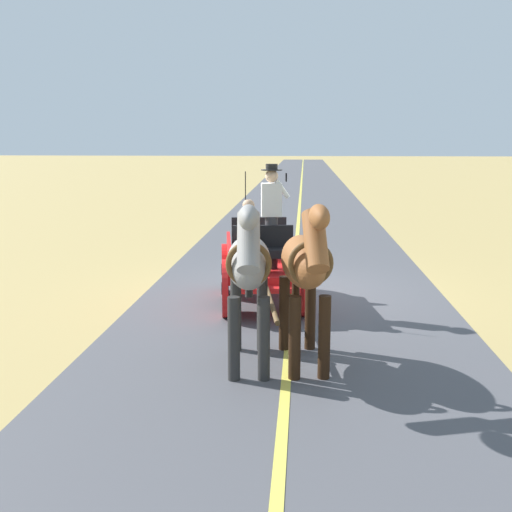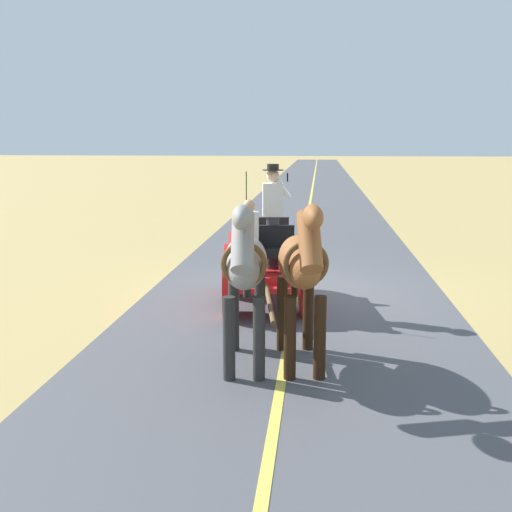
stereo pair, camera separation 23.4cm
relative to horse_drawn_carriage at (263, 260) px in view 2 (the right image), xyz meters
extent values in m
plane|color=tan|center=(-0.54, -1.02, -0.82)|extent=(200.00, 200.00, 0.00)
cube|color=#4C4C51|center=(-0.54, -1.02, -0.81)|extent=(5.68, 160.00, 0.01)
cube|color=#DBCC4C|center=(-0.54, -1.02, -0.81)|extent=(0.12, 160.00, 0.00)
cube|color=red|center=(0.01, -0.08, -0.16)|extent=(1.48, 2.34, 0.12)
cube|color=red|center=(-0.55, -0.16, 0.12)|extent=(0.34, 2.08, 0.44)
cube|color=red|center=(0.58, -0.01, 0.12)|extent=(0.34, 2.08, 0.44)
cube|color=red|center=(-0.15, 1.13, -0.26)|extent=(1.10, 0.38, 0.08)
cube|color=red|center=(0.17, -1.27, -0.34)|extent=(0.74, 0.29, 0.06)
cube|color=black|center=(-0.07, 0.52, 0.22)|extent=(1.06, 0.49, 0.14)
cube|color=black|center=(-0.04, 0.34, 0.44)|extent=(1.02, 0.22, 0.44)
cube|color=black|center=(0.08, -0.57, 0.22)|extent=(1.06, 0.49, 0.14)
cube|color=black|center=(0.10, -0.75, 0.44)|extent=(1.02, 0.22, 0.44)
cylinder|color=red|center=(-0.73, 0.59, -0.34)|extent=(0.23, 0.96, 0.96)
cylinder|color=black|center=(-0.73, 0.59, -0.34)|extent=(0.15, 0.23, 0.21)
cylinder|color=red|center=(0.56, 0.77, -0.34)|extent=(0.23, 0.96, 0.96)
cylinder|color=black|center=(0.56, 0.77, -0.34)|extent=(0.15, 0.23, 0.21)
cylinder|color=red|center=(-0.53, -0.93, -0.34)|extent=(0.23, 0.96, 0.96)
cylinder|color=black|center=(-0.53, -0.93, -0.34)|extent=(0.15, 0.23, 0.21)
cylinder|color=red|center=(0.76, -0.76, -0.34)|extent=(0.23, 0.96, 0.96)
cylinder|color=black|center=(0.76, -0.76, -0.34)|extent=(0.15, 0.23, 0.21)
cylinder|color=brown|center=(-0.28, 2.10, -0.21)|extent=(0.34, 1.99, 0.07)
cylinder|color=black|center=(0.23, 0.56, 0.92)|extent=(0.02, 0.02, 1.30)
cylinder|color=#2D2D33|center=(-0.18, 0.22, 0.35)|extent=(0.22, 0.22, 0.90)
cube|color=silver|center=(-0.18, 0.22, 1.08)|extent=(0.37, 0.26, 0.56)
sphere|color=beige|center=(-0.18, 0.22, 1.48)|extent=(0.22, 0.22, 0.22)
cylinder|color=black|center=(-0.18, 0.22, 1.58)|extent=(0.36, 0.36, 0.01)
cylinder|color=black|center=(-0.18, 0.22, 1.63)|extent=(0.20, 0.20, 0.10)
cylinder|color=silver|center=(-0.36, 0.24, 1.26)|extent=(0.27, 0.11, 0.32)
cube|color=black|center=(-0.42, 0.25, 1.46)|extent=(0.03, 0.07, 0.14)
cube|color=#2D2D33|center=(0.17, 0.67, 0.36)|extent=(0.32, 0.35, 0.14)
cube|color=silver|center=(0.18, 0.55, 0.67)|extent=(0.32, 0.24, 0.48)
sphere|color=tan|center=(0.18, 0.55, 1.02)|extent=(0.20, 0.20, 0.20)
ellipsoid|color=brown|center=(-0.74, 2.84, 0.55)|extent=(0.78, 1.63, 0.64)
cylinder|color=black|center=(-1.00, 3.36, -0.29)|extent=(0.15, 0.15, 1.05)
cylinder|color=black|center=(-0.64, 3.41, -0.29)|extent=(0.15, 0.15, 1.05)
cylinder|color=black|center=(-0.84, 2.28, -0.29)|extent=(0.15, 0.15, 1.05)
cylinder|color=black|center=(-0.48, 2.33, -0.29)|extent=(0.15, 0.15, 1.05)
cylinder|color=brown|center=(-0.86, 3.68, 0.95)|extent=(0.35, 0.68, 0.73)
ellipsoid|color=brown|center=(-0.89, 3.89, 1.26)|extent=(0.30, 0.57, 0.28)
cube|color=black|center=(-0.86, 3.66, 0.99)|extent=(0.13, 0.51, 0.56)
cylinder|color=black|center=(-0.63, 2.11, 0.25)|extent=(0.11, 0.11, 0.70)
torus|color=brown|center=(-0.82, 3.38, 0.63)|extent=(0.55, 0.15, 0.55)
ellipsoid|color=gray|center=(-0.04, 2.94, 0.55)|extent=(0.69, 1.60, 0.64)
cylinder|color=#272726|center=(-0.26, 3.47, -0.29)|extent=(0.15, 0.15, 1.05)
cylinder|color=#272726|center=(0.10, 3.50, -0.29)|extent=(0.15, 0.15, 1.05)
cylinder|color=#272726|center=(-0.17, 2.38, -0.29)|extent=(0.15, 0.15, 1.05)
cylinder|color=#272726|center=(0.19, 2.41, -0.29)|extent=(0.15, 0.15, 1.05)
cylinder|color=gray|center=(-0.11, 3.78, 0.95)|extent=(0.32, 0.67, 0.73)
ellipsoid|color=gray|center=(-0.13, 4.00, 1.26)|extent=(0.27, 0.56, 0.28)
cube|color=#272726|center=(-0.11, 3.76, 0.99)|extent=(0.10, 0.51, 0.56)
cylinder|color=#272726|center=(0.03, 2.20, 0.25)|extent=(0.11, 0.11, 0.70)
torus|color=brown|center=(-0.08, 3.48, 0.63)|extent=(0.55, 0.12, 0.55)
camera|label=1|loc=(-0.72, 10.58, 2.08)|focal=43.20mm
camera|label=2|loc=(-0.96, 10.56, 2.08)|focal=43.20mm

